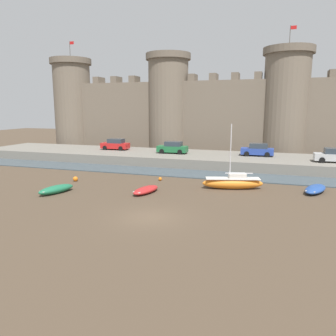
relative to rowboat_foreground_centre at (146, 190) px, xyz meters
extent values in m
plane|color=#4C3D2D|center=(2.61, -5.91, -0.30)|extent=(160.00, 160.00, 0.00)
cube|color=#3D4C56|center=(2.61, 9.39, -0.25)|extent=(80.00, 4.50, 0.10)
cube|color=slate|center=(2.61, 16.64, 0.33)|extent=(67.73, 10.00, 1.26)
cube|color=#706354|center=(2.61, 27.23, 5.51)|extent=(55.73, 2.80, 11.61)
cylinder|color=#706354|center=(-25.26, 27.23, 7.26)|extent=(6.57, 6.57, 15.11)
cylinder|color=#675B4D|center=(-25.26, 27.23, 15.31)|extent=(7.36, 7.36, 1.00)
cylinder|color=#4C4742|center=(-25.26, 27.23, 17.31)|extent=(0.10, 0.10, 3.00)
cube|color=red|center=(-24.81, 27.23, 18.51)|extent=(0.80, 0.04, 0.50)
cylinder|color=#706354|center=(-6.68, 27.23, 7.26)|extent=(6.57, 6.57, 15.11)
cylinder|color=#675B4D|center=(-6.68, 27.23, 15.31)|extent=(7.36, 7.36, 1.00)
cylinder|color=#706354|center=(11.89, 27.23, 7.26)|extent=(6.57, 6.57, 15.11)
cylinder|color=#675B4D|center=(11.89, 27.23, 15.31)|extent=(7.36, 7.36, 1.00)
cylinder|color=#4C4742|center=(11.89, 27.23, 17.31)|extent=(0.10, 0.10, 3.00)
cube|color=red|center=(12.34, 27.23, 18.51)|extent=(0.80, 0.04, 0.50)
cube|color=#6A5E4F|center=(-19.61, 27.23, 11.86)|extent=(1.10, 2.52, 1.10)
cube|color=#6A5E4F|center=(-16.20, 27.23, 11.86)|extent=(1.10, 2.52, 1.10)
cube|color=#6A5E4F|center=(-12.78, 27.23, 11.86)|extent=(1.10, 2.52, 1.10)
cube|color=#6A5E4F|center=(-2.52, 27.23, 11.86)|extent=(1.10, 2.52, 1.10)
cube|color=#6A5E4F|center=(0.90, 27.23, 11.86)|extent=(1.10, 2.52, 1.10)
cube|color=#6A5E4F|center=(4.31, 27.23, 11.86)|extent=(1.10, 2.52, 1.10)
cube|color=#6A5E4F|center=(7.73, 27.23, 11.86)|extent=(1.10, 2.52, 1.10)
cube|color=#6A5E4F|center=(17.99, 27.23, 11.86)|extent=(1.10, 2.52, 1.10)
ellipsoid|color=red|center=(0.00, 0.01, -0.02)|extent=(2.00, 3.51, 0.56)
ellipsoid|color=#F23939|center=(0.00, 0.01, 0.04)|extent=(1.59, 2.86, 0.31)
cube|color=beige|center=(0.06, 0.25, 0.08)|extent=(1.09, 0.45, 0.06)
cube|color=beige|center=(-0.30, -1.25, 0.06)|extent=(0.74, 0.44, 0.08)
ellipsoid|color=#1E6B47|center=(-7.48, -2.44, 0.05)|extent=(2.11, 3.62, 0.70)
ellipsoid|color=#339266|center=(-7.48, -2.44, 0.11)|extent=(1.69, 2.95, 0.38)
cube|color=beige|center=(-7.40, -2.19, 0.15)|extent=(0.95, 0.48, 0.06)
cube|color=beige|center=(-7.90, -3.71, 0.13)|extent=(0.66, 0.45, 0.08)
ellipsoid|color=orange|center=(7.07, 3.93, 0.21)|extent=(5.72, 2.75, 1.02)
cube|color=silver|center=(7.07, 3.93, 0.69)|extent=(5.02, 2.38, 0.08)
cube|color=silver|center=(7.47, 4.04, 0.95)|extent=(1.73, 1.24, 0.44)
cylinder|color=silver|center=(6.80, 3.85, 3.21)|extent=(0.10, 0.10, 4.96)
cylinder|color=silver|center=(7.61, 4.07, 1.18)|extent=(2.44, 0.75, 0.08)
ellipsoid|color=#234793|center=(14.23, 4.83, 0.01)|extent=(2.69, 4.02, 0.62)
ellipsoid|color=blue|center=(14.23, 4.83, 0.07)|extent=(2.15, 3.28, 0.34)
cube|color=beige|center=(14.33, 5.10, 0.11)|extent=(1.20, 0.62, 0.06)
cube|color=beige|center=(13.70, 3.46, 0.09)|extent=(0.83, 0.54, 0.08)
sphere|color=orange|center=(-0.45, 5.13, -0.12)|extent=(0.36, 0.36, 0.36)
sphere|color=orange|center=(-8.60, 2.19, -0.05)|extent=(0.50, 0.50, 0.50)
cube|color=#1E6638|center=(-2.66, 16.58, 1.56)|extent=(4.13, 1.77, 0.80)
cube|color=#2D3842|center=(-2.51, 16.58, 2.26)|extent=(2.28, 1.54, 0.64)
cylinder|color=black|center=(-3.91, 15.70, 1.28)|extent=(0.64, 0.19, 0.64)
cylinder|color=black|center=(-3.94, 17.40, 1.28)|extent=(0.64, 0.19, 0.64)
cylinder|color=black|center=(-1.37, 15.75, 1.28)|extent=(0.64, 0.19, 0.64)
cylinder|color=black|center=(-1.40, 17.45, 1.28)|extent=(0.64, 0.19, 0.64)
cube|color=red|center=(-11.94, 17.73, 1.56)|extent=(4.13, 1.77, 0.80)
cube|color=#2D3842|center=(-11.79, 17.73, 2.26)|extent=(2.28, 1.54, 0.64)
cylinder|color=black|center=(-13.19, 16.85, 1.28)|extent=(0.64, 0.19, 0.64)
cylinder|color=black|center=(-13.22, 18.55, 1.28)|extent=(0.64, 0.19, 0.64)
cylinder|color=black|center=(-10.65, 16.90, 1.28)|extent=(0.64, 0.19, 0.64)
cylinder|color=black|center=(-10.68, 18.60, 1.28)|extent=(0.64, 0.19, 0.64)
cube|color=#263F99|center=(8.52, 17.60, 1.56)|extent=(4.13, 1.77, 0.80)
cube|color=#2D3842|center=(8.67, 17.60, 2.26)|extent=(2.28, 1.54, 0.64)
cylinder|color=black|center=(7.27, 16.73, 1.28)|extent=(0.64, 0.19, 0.64)
cylinder|color=black|center=(7.23, 18.43, 1.28)|extent=(0.64, 0.19, 0.64)
cylinder|color=black|center=(9.81, 16.77, 1.28)|extent=(0.64, 0.19, 0.64)
cylinder|color=black|center=(9.78, 18.47, 1.28)|extent=(0.64, 0.19, 0.64)
cube|color=#B2B5B7|center=(17.08, 14.99, 1.56)|extent=(4.13, 1.77, 0.80)
cube|color=#2D3842|center=(17.23, 14.99, 2.26)|extent=(2.28, 1.54, 0.64)
cylinder|color=black|center=(15.82, 14.12, 1.28)|extent=(0.64, 0.19, 0.64)
cylinder|color=black|center=(15.79, 15.82, 1.28)|extent=(0.64, 0.19, 0.64)
camera|label=1|loc=(10.44, -25.98, 7.10)|focal=35.00mm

